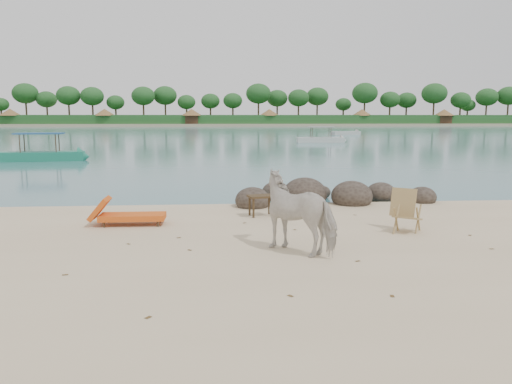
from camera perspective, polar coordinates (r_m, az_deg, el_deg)
water at (r=99.16m, az=-3.82°, el=7.06°), size 400.00×400.00×0.00m
far_shore at (r=179.14m, az=-4.18°, el=7.75°), size 420.00×90.00×1.40m
far_scenery at (r=145.82m, az=-4.08°, el=8.79°), size 420.00×18.00×9.50m
boulders at (r=15.86m, az=7.78°, el=-0.48°), size 6.35×2.81×1.04m
cow at (r=9.98m, az=5.18°, el=-2.40°), size 1.94×1.91×1.58m
side_table at (r=13.43m, az=0.63°, el=-1.71°), size 0.79×0.61×0.56m
lounge_chair at (r=12.73m, az=-13.92°, el=-2.46°), size 2.00×0.71×0.60m
deck_chair at (r=12.06m, az=16.93°, el=-2.26°), size 0.91×0.93×0.99m
boat_near at (r=33.76m, az=-23.51°, el=5.74°), size 5.88×1.98×2.81m
boat_mid at (r=53.67m, az=7.42°, el=7.14°), size 5.60×1.37×2.72m
boat_far at (r=76.73m, az=10.22°, el=6.72°), size 5.37×3.12×0.62m
dead_leaves at (r=9.91m, az=5.02°, el=-7.15°), size 8.41×7.18×0.00m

